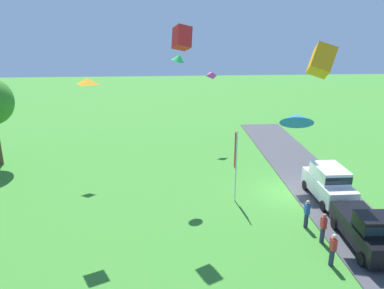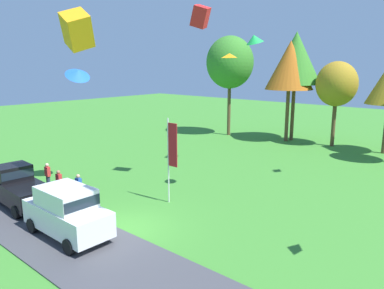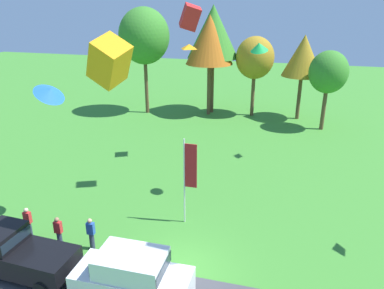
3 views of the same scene
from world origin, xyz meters
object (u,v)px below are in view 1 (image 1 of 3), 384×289
Objects in this scene: person_watching_sky at (307,214)px; kite_delta_mid_center at (179,58)px; car_suv_near_entrance at (329,182)px; flag_banner at (236,156)px; kite_diamond_topmost at (88,81)px; kite_box_high_left at (322,60)px; kite_diamond_near_flag at (212,74)px; kite_box_trailing_tail at (182,38)px; car_pickup_by_flagpole at (368,230)px; person_on_lawn at (333,249)px; kite_delta_high_right at (297,119)px; person_beside_suv at (323,228)px.

kite_delta_mid_center is at bearing 45.76° from person_watching_sky.
car_suv_near_entrance is 6.40m from flag_banner.
kite_diamond_topmost reaches higher than flag_banner.
person_watching_sky is 8.66m from kite_box_high_left.
flag_banner is at bearing -179.45° from kite_diamond_near_flag.
kite_box_trailing_tail reaches higher than kite_diamond_near_flag.
kite_box_high_left is at bearing 19.49° from car_pickup_by_flagpole.
car_suv_near_entrance reaches higher than person_on_lawn.
flag_banner is (0.58, 6.12, 1.76)m from car_suv_near_entrance.
person_on_lawn is at bearing 179.40° from person_watching_sky.
kite_box_high_left is (4.77, -2.88, 2.07)m from kite_delta_high_right.
kite_diamond_near_flag is (11.88, 0.11, 3.65)m from flag_banner.
flag_banner reaches higher than person_watching_sky.
flag_banner is 6.23× the size of kite_diamond_near_flag.
person_beside_suv is 0.35× the size of flag_banner.
kite_delta_mid_center is (6.77, 6.95, 8.13)m from person_watching_sky.
kite_box_high_left reaches higher than person_watching_sky.
kite_delta_high_right is (-5.97, 4.74, 5.87)m from car_suv_near_entrance.
kite_box_trailing_tail is at bearing 91.57° from car_suv_near_entrance.
flag_banner is 8.18m from kite_box_trailing_tail.
car_pickup_by_flagpole is 2.18m from person_beside_suv.
kite_box_trailing_tail is at bearing 83.05° from kite_box_high_left.
kite_box_high_left is at bearing -162.21° from kite_diamond_near_flag.
kite_delta_mid_center is at bearing 0.80° from kite_box_trailing_tail.
kite_box_trailing_tail is 3.99m from kite_delta_mid_center.
person_on_lawn is 14.83m from kite_delta_mid_center.
car_suv_near_entrance is 2.70× the size of person_watching_sky.
kite_box_high_left is at bearing -96.95° from kite_box_trailing_tail.
person_on_lawn is 14.92m from kite_diamond_topmost.
person_watching_sky is 2.21× the size of kite_diamond_near_flag.
person_beside_suv is 9.14m from kite_box_high_left.
person_on_lawn is 1.00× the size of person_beside_suv.
car_pickup_by_flagpole is 15.19m from kite_delta_mid_center.
car_suv_near_entrance is at bearing -109.79° from kite_delta_mid_center.
kite_diamond_near_flag is 16.53m from kite_diamond_topmost.
kite_diamond_near_flag is (9.00, -3.38, -2.30)m from kite_delta_mid_center.
kite_delta_high_right is at bearing -175.35° from kite_diamond_near_flag.
kite_diamond_near_flag is 14.57m from kite_box_high_left.
car_pickup_by_flagpole is 1.05× the size of flag_banner.
person_watching_sky is 1.00× the size of person_beside_suv.
car_pickup_by_flagpole reaches higher than person_beside_suv.
car_pickup_by_flagpole is 6.56× the size of kite_diamond_near_flag.
kite_diamond_topmost reaches higher than car_suv_near_entrance.
kite_box_trailing_tail is 5.65m from kite_diamond_topmost.
flag_banner is at bearing 67.31° from kite_box_high_left.
flag_banner reaches higher than person_on_lawn.
person_watching_sky is at bearing -37.81° from kite_delta_high_right.
person_watching_sky is at bearing -167.25° from kite_diamond_near_flag.
flag_banner reaches higher than person_beside_suv.
kite_delta_mid_center is 9.06m from kite_box_high_left.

